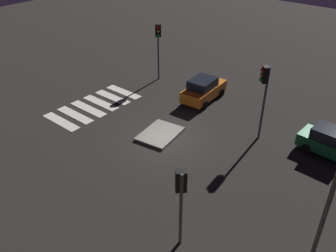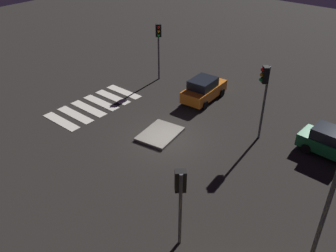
% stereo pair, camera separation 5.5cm
% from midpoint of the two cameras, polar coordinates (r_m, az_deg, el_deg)
% --- Properties ---
extents(ground_plane, '(80.00, 80.00, 0.00)m').
position_cam_midpoint_polar(ground_plane, '(21.75, 0.07, -2.24)').
color(ground_plane, black).
extents(traffic_island, '(3.00, 2.43, 0.18)m').
position_cam_midpoint_polar(traffic_island, '(22.14, -1.22, -1.29)').
color(traffic_island, gray).
rests_on(traffic_island, ground).
extents(car_orange, '(4.02, 2.05, 1.71)m').
position_cam_midpoint_polar(car_orange, '(26.08, 5.82, 5.85)').
color(car_orange, orange).
rests_on(car_orange, ground).
extents(car_green, '(1.90, 3.77, 1.61)m').
position_cam_midpoint_polar(car_green, '(22.09, 24.81, -2.53)').
color(car_green, '#196B38').
rests_on(car_green, ground).
extents(traffic_light_west, '(0.54, 0.53, 4.68)m').
position_cam_midpoint_polar(traffic_light_west, '(20.94, 15.24, 6.28)').
color(traffic_light_west, '#47474C').
rests_on(traffic_light_west, ground).
extents(traffic_light_south, '(0.54, 0.54, 4.57)m').
position_cam_midpoint_polar(traffic_light_south, '(28.33, -1.47, 13.86)').
color(traffic_light_south, '#47474C').
rests_on(traffic_light_south, ground).
extents(traffic_light_north, '(0.53, 0.54, 3.72)m').
position_cam_midpoint_polar(traffic_light_north, '(13.98, 2.11, -10.16)').
color(traffic_light_north, '#47474C').
rests_on(traffic_light_north, ground).
extents(crosswalk_near, '(6.45, 3.20, 0.02)m').
position_cam_midpoint_polar(crosswalk_near, '(26.03, -11.58, 3.22)').
color(crosswalk_near, silver).
rests_on(crosswalk_near, ground).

